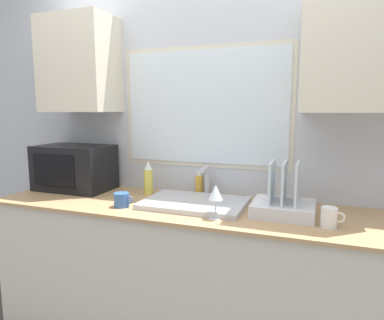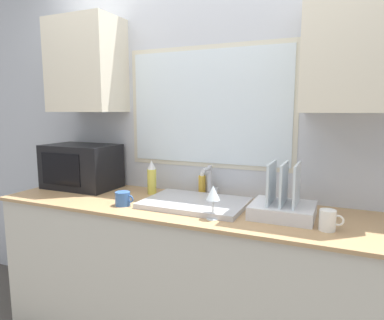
{
  "view_description": "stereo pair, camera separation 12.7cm",
  "coord_description": "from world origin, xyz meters",
  "px_view_note": "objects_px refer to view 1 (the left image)",
  "views": [
    {
      "loc": [
        0.71,
        -1.53,
        1.49
      ],
      "look_at": [
        0.04,
        0.28,
        1.2
      ],
      "focal_mm": 32.0,
      "sensor_mm": 36.0,
      "label": 1
    },
    {
      "loc": [
        0.83,
        -1.48,
        1.49
      ],
      "look_at": [
        0.04,
        0.28,
        1.2
      ],
      "focal_mm": 32.0,
      "sensor_mm": 36.0,
      "label": 2
    }
  ],
  "objects_px": {
    "faucet": "(207,179)",
    "dish_rack": "(283,203)",
    "microwave": "(75,167)",
    "wine_glass": "(216,193)",
    "spray_bottle": "(148,178)",
    "mug_near_sink": "(122,200)",
    "soap_bottle": "(199,184)"
  },
  "relations": [
    {
      "from": "spray_bottle",
      "to": "mug_near_sink",
      "type": "xyz_separation_m",
      "value": [
        -0.01,
        -0.32,
        -0.07
      ]
    },
    {
      "from": "faucet",
      "to": "spray_bottle",
      "type": "bearing_deg",
      "value": -168.34
    },
    {
      "from": "wine_glass",
      "to": "soap_bottle",
      "type": "bearing_deg",
      "value": 118.44
    },
    {
      "from": "spray_bottle",
      "to": "faucet",
      "type": "bearing_deg",
      "value": 11.66
    },
    {
      "from": "microwave",
      "to": "mug_near_sink",
      "type": "height_order",
      "value": "microwave"
    },
    {
      "from": "faucet",
      "to": "dish_rack",
      "type": "height_order",
      "value": "dish_rack"
    },
    {
      "from": "faucet",
      "to": "dish_rack",
      "type": "bearing_deg",
      "value": -24.84
    },
    {
      "from": "microwave",
      "to": "soap_bottle",
      "type": "distance_m",
      "value": 0.9
    },
    {
      "from": "dish_rack",
      "to": "wine_glass",
      "type": "height_order",
      "value": "dish_rack"
    },
    {
      "from": "microwave",
      "to": "wine_glass",
      "type": "bearing_deg",
      "value": -14.87
    },
    {
      "from": "mug_near_sink",
      "to": "microwave",
      "type": "bearing_deg",
      "value": 153.41
    },
    {
      "from": "dish_rack",
      "to": "soap_bottle",
      "type": "distance_m",
      "value": 0.64
    },
    {
      "from": "microwave",
      "to": "wine_glass",
      "type": "relative_size",
      "value": 2.86
    },
    {
      "from": "faucet",
      "to": "soap_bottle",
      "type": "bearing_deg",
      "value": 148.51
    },
    {
      "from": "faucet",
      "to": "spray_bottle",
      "type": "distance_m",
      "value": 0.39
    },
    {
      "from": "dish_rack",
      "to": "wine_glass",
      "type": "xyz_separation_m",
      "value": [
        -0.33,
        -0.19,
        0.07
      ]
    },
    {
      "from": "microwave",
      "to": "spray_bottle",
      "type": "distance_m",
      "value": 0.57
    },
    {
      "from": "faucet",
      "to": "mug_near_sink",
      "type": "bearing_deg",
      "value": -134.85
    },
    {
      "from": "dish_rack",
      "to": "soap_bottle",
      "type": "height_order",
      "value": "dish_rack"
    },
    {
      "from": "faucet",
      "to": "wine_glass",
      "type": "relative_size",
      "value": 1.14
    },
    {
      "from": "faucet",
      "to": "microwave",
      "type": "relative_size",
      "value": 0.4
    },
    {
      "from": "microwave",
      "to": "wine_glass",
      "type": "distance_m",
      "value": 1.17
    },
    {
      "from": "dish_rack",
      "to": "mug_near_sink",
      "type": "relative_size",
      "value": 2.73
    },
    {
      "from": "microwave",
      "to": "mug_near_sink",
      "type": "bearing_deg",
      "value": -26.59
    },
    {
      "from": "soap_bottle",
      "to": "microwave",
      "type": "bearing_deg",
      "value": -169.38
    },
    {
      "from": "spray_bottle",
      "to": "wine_glass",
      "type": "bearing_deg",
      "value": -31.1
    },
    {
      "from": "mug_near_sink",
      "to": "wine_glass",
      "type": "relative_size",
      "value": 0.66
    },
    {
      "from": "faucet",
      "to": "spray_bottle",
      "type": "xyz_separation_m",
      "value": [
        -0.39,
        -0.08,
        -0.01
      ]
    },
    {
      "from": "mug_near_sink",
      "to": "dish_rack",
      "type": "bearing_deg",
      "value": 10.28
    },
    {
      "from": "soap_bottle",
      "to": "mug_near_sink",
      "type": "height_order",
      "value": "soap_bottle"
    },
    {
      "from": "faucet",
      "to": "dish_rack",
      "type": "xyz_separation_m",
      "value": [
        0.51,
        -0.24,
        -0.05
      ]
    },
    {
      "from": "microwave",
      "to": "spray_bottle",
      "type": "relative_size",
      "value": 2.26
    }
  ]
}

